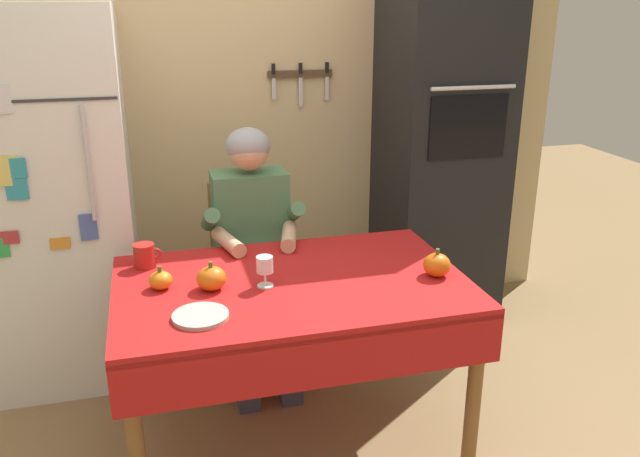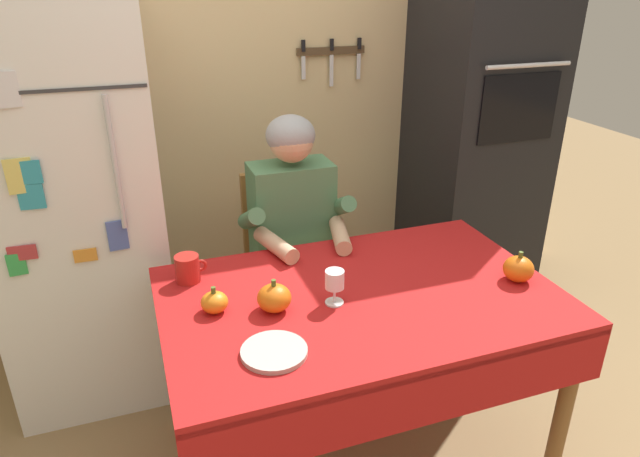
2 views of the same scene
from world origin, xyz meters
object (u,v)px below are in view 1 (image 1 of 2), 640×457
Objects in this scene: dining_table at (293,302)px; wine_glass at (265,266)px; coffee_mug at (145,256)px; pumpkin_medium at (211,278)px; pumpkin_small at (161,280)px; seated_person at (253,234)px; pumpkin_large at (437,265)px; serving_tray at (201,316)px; wall_oven at (440,144)px; chair_behind_person at (249,263)px; refrigerator at (58,200)px.

dining_table is 11.09× the size of wine_glass.
coffee_mug is at bearing 150.54° from dining_table.
pumpkin_medium reaches higher than pumpkin_small.
wine_glass is at bearing -7.46° from pumpkin_medium.
pumpkin_medium is (-0.26, -0.58, 0.05)m from seated_person.
pumpkin_large reaches higher than pumpkin_small.
wine_glass is (-0.11, -0.01, 0.17)m from dining_table.
pumpkin_small is at bearing 167.89° from wine_glass.
pumpkin_small is 0.47× the size of serving_tray.
pumpkin_small is (0.06, -0.24, -0.01)m from coffee_mug.
wall_oven is at bearing 20.50° from coffee_mug.
wall_oven reaches higher than seated_person.
chair_behind_person is at bearing 94.27° from dining_table.
dining_table is 0.20m from wine_glass.
wall_oven is 1.69× the size of seated_person.
dining_table is 11.99× the size of coffee_mug.
pumpkin_medium is at bearing -113.97° from seated_person.
coffee_mug is at bearing -55.66° from refrigerator.
serving_tray is (-0.07, -0.23, -0.04)m from pumpkin_medium.
seated_person reaches higher than pumpkin_medium.
refrigerator is 0.92m from pumpkin_small.
pumpkin_medium is at bearing 172.54° from wine_glass.
wall_oven is at bearing 41.31° from dining_table.
pumpkin_small is at bearing 171.14° from dining_table.
seated_person is 10.66× the size of coffee_mug.
seated_person is (-1.11, -0.32, -0.31)m from wall_oven.
chair_behind_person reaches higher than dining_table.
coffee_mug is at bearing 160.67° from pumpkin_large.
wine_glass is 0.21m from pumpkin_medium.
seated_person is at bearing 68.31° from serving_tray.
pumpkin_small is at bearing -151.60° from wall_oven.
pumpkin_large reaches higher than pumpkin_medium.
pumpkin_large is (1.53, -0.97, -0.11)m from refrigerator.
seated_person is 9.87× the size of wine_glass.
chair_behind_person is 1.08m from serving_tray.
wall_oven is 18.05× the size of pumpkin_medium.
refrigerator reaches higher than seated_person.
wall_oven is at bearing 28.40° from pumpkin_small.
serving_tray reaches higher than dining_table.
pumpkin_large reaches higher than serving_tray.
pumpkin_medium is (-1.37, -0.90, -0.26)m from wall_oven.
serving_tray is at bearing -105.66° from pumpkin_medium.
refrigerator reaches higher than chair_behind_person.
wine_glass is at bearing -12.11° from pumpkin_small.
coffee_mug reaches higher than serving_tray.
dining_table is (-1.05, -0.92, -0.39)m from wall_oven.
seated_person is at bearing -90.00° from chair_behind_person.
wine_glass is at bearing -35.67° from coffee_mug.
chair_behind_person is (-0.06, 0.79, -0.14)m from dining_table.
seated_person is 6.17× the size of serving_tray.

